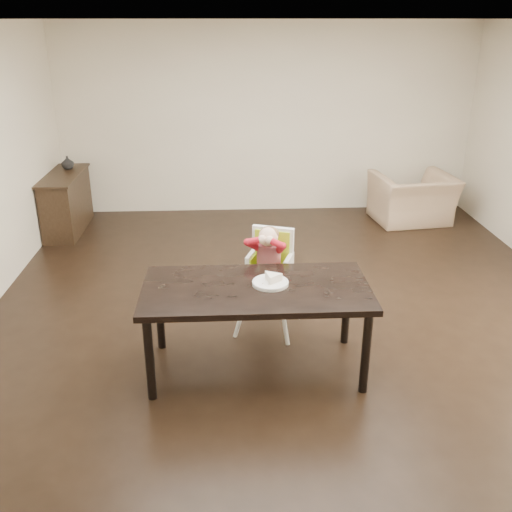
{
  "coord_description": "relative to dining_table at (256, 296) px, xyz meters",
  "views": [
    {
      "loc": [
        -0.61,
        -4.83,
        2.71
      ],
      "look_at": [
        -0.37,
        -0.34,
        0.83
      ],
      "focal_mm": 40.0,
      "sensor_mm": 36.0,
      "label": 1
    }
  ],
  "objects": [
    {
      "name": "ground",
      "position": [
        0.39,
        0.79,
        -0.67
      ],
      "size": [
        7.0,
        7.0,
        0.0
      ],
      "primitive_type": "plane",
      "color": "black",
      "rests_on": "ground"
    },
    {
      "name": "high_chair",
      "position": [
        0.16,
        0.69,
        0.04
      ],
      "size": [
        0.54,
        0.54,
        1.01
      ],
      "rotation": [
        0.0,
        0.0,
        -0.33
      ],
      "color": "white",
      "rests_on": "ground"
    },
    {
      "name": "room_walls",
      "position": [
        0.39,
        0.79,
        1.18
      ],
      "size": [
        6.02,
        7.02,
        2.71
      ],
      "color": "beige",
      "rests_on": "ground"
    },
    {
      "name": "armchair",
      "position": [
        2.42,
        3.59,
        -0.21
      ],
      "size": [
        1.13,
        0.81,
        0.92
      ],
      "primitive_type": "imported",
      "rotation": [
        0.0,
        0.0,
        3.27
      ],
      "color": "tan",
      "rests_on": "ground"
    },
    {
      "name": "vase",
      "position": [
        -2.39,
        3.78,
        0.2
      ],
      "size": [
        0.2,
        0.21,
        0.17
      ],
      "primitive_type": "imported",
      "rotation": [
        0.0,
        0.0,
        -0.19
      ],
      "color": "#99999E",
      "rests_on": "sideboard"
    },
    {
      "name": "plate",
      "position": [
        0.12,
        0.05,
        0.11
      ],
      "size": [
        0.35,
        0.35,
        0.08
      ],
      "rotation": [
        0.0,
        0.0,
        0.24
      ],
      "color": "white",
      "rests_on": "dining_table"
    },
    {
      "name": "dining_table",
      "position": [
        0.0,
        0.0,
        0.0
      ],
      "size": [
        1.8,
        0.9,
        0.75
      ],
      "color": "black",
      "rests_on": "ground"
    },
    {
      "name": "sideboard",
      "position": [
        -2.39,
        3.49,
        -0.27
      ],
      "size": [
        0.44,
        1.26,
        0.79
      ],
      "color": "black",
      "rests_on": "ground"
    }
  ]
}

